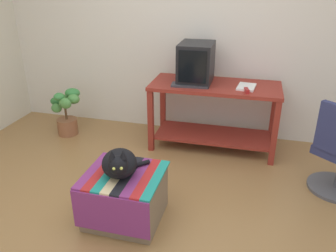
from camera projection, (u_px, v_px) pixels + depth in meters
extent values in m
plane|color=olive|center=(135.00, 229.00, 2.78)|extent=(14.00, 14.00, 0.00)
cube|color=silver|center=(190.00, 27.00, 4.05)|extent=(8.00, 0.10, 2.60)
cube|color=maroon|center=(151.00, 121.00, 3.86)|extent=(0.06, 0.06, 0.73)
cube|color=maroon|center=(275.00, 134.00, 3.56)|extent=(0.06, 0.06, 0.73)
cube|color=maroon|center=(273.00, 115.00, 4.03)|extent=(0.06, 0.06, 0.73)
cube|color=maroon|center=(163.00, 105.00, 4.33)|extent=(0.06, 0.06, 0.73)
cube|color=maroon|center=(212.00, 135.00, 4.04)|extent=(1.32, 0.54, 0.02)
cube|color=maroon|center=(215.00, 86.00, 3.79)|extent=(1.43, 0.64, 0.04)
cube|color=black|center=(195.00, 81.00, 3.86)|extent=(0.26, 0.32, 0.02)
cube|color=black|center=(196.00, 63.00, 3.78)|extent=(0.37, 0.46, 0.43)
cube|color=black|center=(192.00, 67.00, 3.57)|extent=(0.30, 0.02, 0.34)
cube|color=#333338|center=(190.00, 85.00, 3.71)|extent=(0.41, 0.18, 0.02)
cube|color=white|center=(246.00, 87.00, 3.66)|extent=(0.20, 0.28, 0.02)
cube|color=#7A664C|center=(125.00, 197.00, 2.83)|extent=(0.59, 0.53, 0.41)
cube|color=#7A2D6B|center=(110.00, 215.00, 2.55)|extent=(0.62, 0.01, 0.33)
cube|color=#7A2D6B|center=(93.00, 170.00, 2.80)|extent=(0.08, 0.58, 0.02)
cube|color=#AD2323|center=(101.00, 171.00, 2.78)|extent=(0.08, 0.58, 0.02)
cube|color=#1E897A|center=(110.00, 173.00, 2.77)|extent=(0.08, 0.58, 0.02)
cube|color=beige|center=(119.00, 174.00, 2.75)|extent=(0.08, 0.58, 0.02)
cube|color=black|center=(128.00, 175.00, 2.73)|extent=(0.08, 0.58, 0.02)
cube|color=#7A2D6B|center=(137.00, 177.00, 2.71)|extent=(0.08, 0.58, 0.02)
cube|color=#AD2323|center=(147.00, 178.00, 2.69)|extent=(0.08, 0.58, 0.02)
cube|color=#1E897A|center=(156.00, 179.00, 2.68)|extent=(0.08, 0.58, 0.02)
ellipsoid|color=black|center=(119.00, 163.00, 2.69)|extent=(0.37, 0.40, 0.21)
sphere|color=black|center=(118.00, 165.00, 2.55)|extent=(0.15, 0.15, 0.15)
cylinder|color=black|center=(135.00, 165.00, 2.81)|extent=(0.21, 0.21, 0.04)
cone|color=black|center=(112.00, 155.00, 2.51)|extent=(0.06, 0.06, 0.07)
cone|color=black|center=(123.00, 154.00, 2.52)|extent=(0.06, 0.06, 0.07)
sphere|color=#C6D151|center=(114.00, 169.00, 2.48)|extent=(0.02, 0.02, 0.02)
sphere|color=#C6D151|center=(121.00, 168.00, 2.49)|extent=(0.02, 0.02, 0.02)
cylinder|color=brown|center=(68.00, 126.00, 4.36)|extent=(0.25, 0.25, 0.21)
cylinder|color=brown|center=(66.00, 114.00, 4.29)|extent=(0.03, 0.03, 0.14)
ellipsoid|color=#4C8E42|center=(73.00, 99.00, 4.15)|extent=(0.15, 0.13, 0.12)
ellipsoid|color=#38843D|center=(72.00, 93.00, 4.25)|extent=(0.19, 0.16, 0.12)
ellipsoid|color=#4C8E42|center=(67.00, 98.00, 4.33)|extent=(0.13, 0.13, 0.10)
ellipsoid|color=#2D7033|center=(57.00, 102.00, 4.28)|extent=(0.18, 0.08, 0.12)
ellipsoid|color=#4C8E42|center=(57.00, 108.00, 4.21)|extent=(0.13, 0.11, 0.11)
ellipsoid|color=#38843D|center=(59.00, 97.00, 4.09)|extent=(0.13, 0.13, 0.09)
ellipsoid|color=#4C8E42|center=(65.00, 103.00, 4.08)|extent=(0.16, 0.10, 0.13)
cylinder|color=#4C4C51|center=(335.00, 187.00, 3.29)|extent=(0.52, 0.52, 0.03)
cube|color=#A31E1E|center=(247.00, 90.00, 3.52)|extent=(0.06, 0.12, 0.04)
cylinder|color=#2351B2|center=(246.00, 85.00, 3.75)|extent=(0.13, 0.07, 0.01)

